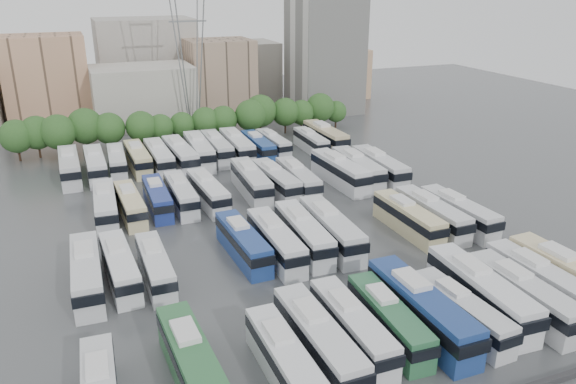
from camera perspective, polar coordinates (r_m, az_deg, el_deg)
name	(u,v)px	position (r m, az deg, el deg)	size (l,w,h in m)	color
ground	(272,232)	(67.36, -1.62, -4.10)	(220.00, 220.00, 0.00)	#424447
tree_line	(184,121)	(104.26, -10.52, 7.10)	(63.70, 7.66, 7.88)	black
city_buildings	(128,78)	(131.58, -15.95, 11.07)	(102.00, 35.00, 20.00)	#9E998E
apartment_tower	(325,53)	(128.72, 3.75, 13.91)	(14.00, 14.00, 26.00)	silver
electricity_pylon	(189,35)	(110.26, -10.07, 15.46)	(9.00, 6.91, 33.83)	slate
bus_r0_s2	(192,362)	(43.84, -9.74, -16.67)	(3.19, 12.39, 3.86)	#2C6639
bus_r0_s4	(285,361)	(43.58, -0.32, -16.76)	(2.61, 11.56, 3.62)	silver
bus_r0_s5	(318,340)	(45.45, 3.11, -14.76)	(2.93, 12.61, 3.95)	silver
bus_r0_s6	(352,326)	(47.43, 6.51, -13.37)	(2.67, 11.78, 3.69)	silver
bus_r0_s7	(389,319)	(48.82, 10.18, -12.57)	(3.03, 11.51, 3.58)	#2B653F
bus_r0_s8	(421,309)	(50.06, 13.37, -11.46)	(2.99, 13.62, 4.27)	navy
bus_r0_s9	(461,311)	(51.36, 17.19, -11.48)	(2.97, 11.24, 3.49)	silver
bus_r0_s10	(481,291)	(54.13, 18.98, -9.51)	(3.49, 13.47, 4.19)	silver
bus_r0_s11	(523,295)	(55.23, 22.76, -9.59)	(2.76, 12.42, 3.89)	silver
bus_r0_s12	(540,281)	(58.22, 24.19, -8.23)	(2.90, 12.31, 3.85)	silver
bus_r0_s13	(570,277)	(59.87, 26.73, -7.68)	(3.44, 13.43, 4.18)	beige
bus_r1_s0	(87,272)	(57.85, -19.77, -7.70)	(3.04, 12.66, 3.95)	silver
bus_r1_s1	(120,266)	(58.36, -16.72, -7.22)	(3.07, 11.77, 3.66)	silver
bus_r1_s2	(155,266)	(57.71, -13.34, -7.31)	(2.45, 11.08, 3.47)	silver
bus_r1_s5	(243,242)	(60.85, -4.60, -5.11)	(3.07, 11.98, 3.73)	navy
bus_r1_s6	(276,241)	(60.79, -1.26, -4.98)	(2.84, 12.49, 3.91)	silver
bus_r1_s7	(304,233)	(62.47, 1.59, -4.19)	(3.39, 12.86, 4.00)	white
bus_r1_s8	(331,229)	(63.47, 4.37, -3.75)	(3.44, 13.38, 4.17)	silver
bus_r1_s11	(408,218)	(68.11, 12.11, -2.58)	(2.76, 12.10, 3.79)	beige
bus_r1_s12	(432,214)	(69.79, 14.39, -2.14)	(2.84, 12.49, 3.91)	silver
bus_r1_s13	(458,212)	(71.19, 16.93, -1.97)	(3.21, 12.36, 3.85)	silver
bus_r2_s1	(105,205)	(73.86, -18.07, -1.27)	(3.24, 12.35, 3.84)	silver
bus_r2_s2	(130,204)	(73.63, -15.74, -1.19)	(2.91, 11.48, 3.58)	beige
bus_r2_s3	(157,197)	(75.02, -13.15, -0.53)	(2.67, 11.46, 3.58)	navy
bus_r2_s4	(181,194)	(75.34, -10.83, -0.20)	(2.62, 11.83, 3.71)	silver
bus_r2_s5	(208,191)	(75.57, -8.14, 0.07)	(3.26, 12.20, 3.79)	silver
bus_r2_s7	(251,181)	(78.41, -3.78, 1.12)	(3.43, 13.08, 4.07)	silver
bus_r2_s8	(276,181)	(78.62, -1.26, 1.16)	(3.35, 12.64, 3.93)	silver
bus_r2_s9	(298,179)	(79.43, 1.01, 1.35)	(3.22, 12.49, 3.89)	silver
bus_r2_s11	(340,171)	(82.52, 5.29, 2.15)	(3.52, 13.58, 4.23)	silver
bus_r2_s12	(358,168)	(84.16, 7.08, 2.43)	(3.45, 13.39, 4.17)	silver
bus_r2_s13	(379,167)	(85.22, 9.27, 2.55)	(3.27, 13.41, 4.18)	silver
bus_r3_s0	(70,166)	(90.55, -21.31, 2.44)	(2.97, 13.12, 4.11)	silver
bus_r3_s1	(95,165)	(90.33, -18.98, 2.65)	(2.78, 12.66, 3.97)	silver
bus_r3_s2	(117,161)	(91.72, -16.99, 3.03)	(3.07, 11.66, 3.62)	silver
bus_r3_s3	(138,158)	(91.96, -15.01, 3.36)	(3.00, 12.38, 3.86)	beige
bus_r3_s4	(159,157)	(91.25, -12.97, 3.47)	(3.01, 12.94, 4.05)	silver
bus_r3_s5	(180,155)	(91.41, -10.90, 3.72)	(3.51, 13.63, 4.24)	silver
bus_r3_s6	(199,150)	(93.22, -9.03, 4.19)	(3.62, 13.79, 4.29)	silver
bus_r3_s7	(217,148)	(94.90, -7.25, 4.51)	(3.05, 12.97, 4.05)	silver
bus_r3_s8	(237,146)	(95.10, -5.22, 4.68)	(3.32, 13.54, 4.22)	silver
bus_r3_s9	(258,146)	(95.68, -3.08, 4.68)	(2.58, 11.84, 3.71)	navy
bus_r3_s10	(273,143)	(97.64, -1.53, 4.97)	(2.84, 11.30, 3.52)	silver
bus_r3_s12	(311,141)	(98.83, 2.35, 5.16)	(2.64, 11.24, 3.51)	silver
bus_r3_s13	(325,137)	(100.85, 3.82, 5.65)	(3.10, 13.41, 4.20)	#CCB98C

